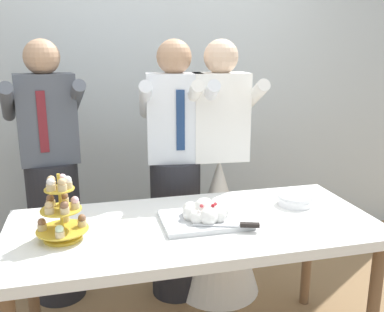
{
  "coord_description": "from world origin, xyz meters",
  "views": [
    {
      "loc": [
        -0.49,
        -1.88,
        1.61
      ],
      "look_at": [
        0.03,
        0.15,
        1.07
      ],
      "focal_mm": 39.87,
      "sensor_mm": 36.0,
      "label": 1
    }
  ],
  "objects_px": {
    "person_groom": "(175,186)",
    "dessert_table": "(194,237)",
    "main_cake_tray": "(205,215)",
    "person_guest": "(53,189)",
    "cupcake_stand": "(61,211)",
    "plate_stack": "(295,200)",
    "person_bride": "(219,209)"
  },
  "relations": [
    {
      "from": "main_cake_tray",
      "to": "plate_stack",
      "type": "distance_m",
      "value": 0.55
    },
    {
      "from": "cupcake_stand",
      "to": "plate_stack",
      "type": "relative_size",
      "value": 1.6
    },
    {
      "from": "plate_stack",
      "to": "person_guest",
      "type": "bearing_deg",
      "value": 152.02
    },
    {
      "from": "main_cake_tray",
      "to": "person_guest",
      "type": "distance_m",
      "value": 1.11
    },
    {
      "from": "dessert_table",
      "to": "person_groom",
      "type": "distance_m",
      "value": 0.66
    },
    {
      "from": "person_guest",
      "to": "main_cake_tray",
      "type": "bearing_deg",
      "value": -46.38
    },
    {
      "from": "person_guest",
      "to": "person_groom",
      "type": "bearing_deg",
      "value": -10.75
    },
    {
      "from": "person_groom",
      "to": "dessert_table",
      "type": "bearing_deg",
      "value": -93.85
    },
    {
      "from": "cupcake_stand",
      "to": "person_groom",
      "type": "height_order",
      "value": "person_groom"
    },
    {
      "from": "main_cake_tray",
      "to": "plate_stack",
      "type": "bearing_deg",
      "value": 11.5
    },
    {
      "from": "cupcake_stand",
      "to": "person_bride",
      "type": "height_order",
      "value": "person_bride"
    },
    {
      "from": "main_cake_tray",
      "to": "person_bride",
      "type": "relative_size",
      "value": 0.26
    },
    {
      "from": "main_cake_tray",
      "to": "cupcake_stand",
      "type": "bearing_deg",
      "value": -178.09
    },
    {
      "from": "person_groom",
      "to": "person_guest",
      "type": "distance_m",
      "value": 0.77
    },
    {
      "from": "cupcake_stand",
      "to": "person_groom",
      "type": "distance_m",
      "value": 0.96
    },
    {
      "from": "plate_stack",
      "to": "person_groom",
      "type": "relative_size",
      "value": 0.12
    },
    {
      "from": "person_groom",
      "to": "person_bride",
      "type": "relative_size",
      "value": 1.0
    },
    {
      "from": "person_groom",
      "to": "person_bride",
      "type": "xyz_separation_m",
      "value": [
        0.28,
        -0.04,
        -0.16
      ]
    },
    {
      "from": "person_groom",
      "to": "person_guest",
      "type": "relative_size",
      "value": 1.0
    },
    {
      "from": "main_cake_tray",
      "to": "person_bride",
      "type": "height_order",
      "value": "person_bride"
    },
    {
      "from": "dessert_table",
      "to": "person_bride",
      "type": "relative_size",
      "value": 1.08
    },
    {
      "from": "person_bride",
      "to": "cupcake_stand",
      "type": "bearing_deg",
      "value": -145.42
    },
    {
      "from": "cupcake_stand",
      "to": "main_cake_tray",
      "type": "bearing_deg",
      "value": 1.91
    },
    {
      "from": "cupcake_stand",
      "to": "person_guest",
      "type": "height_order",
      "value": "person_guest"
    },
    {
      "from": "plate_stack",
      "to": "person_groom",
      "type": "height_order",
      "value": "person_groom"
    },
    {
      "from": "plate_stack",
      "to": "person_guest",
      "type": "xyz_separation_m",
      "value": [
        -1.31,
        0.7,
        -0.06
      ]
    },
    {
      "from": "dessert_table",
      "to": "plate_stack",
      "type": "bearing_deg",
      "value": 10.02
    },
    {
      "from": "person_groom",
      "to": "cupcake_stand",
      "type": "bearing_deg",
      "value": -133.99
    },
    {
      "from": "main_cake_tray",
      "to": "person_guest",
      "type": "bearing_deg",
      "value": 133.62
    },
    {
      "from": "person_bride",
      "to": "person_groom",
      "type": "bearing_deg",
      "value": 172.73
    },
    {
      "from": "cupcake_stand",
      "to": "person_bride",
      "type": "xyz_separation_m",
      "value": [
        0.94,
        0.65,
        -0.32
      ]
    },
    {
      "from": "main_cake_tray",
      "to": "person_guest",
      "type": "height_order",
      "value": "person_guest"
    }
  ]
}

